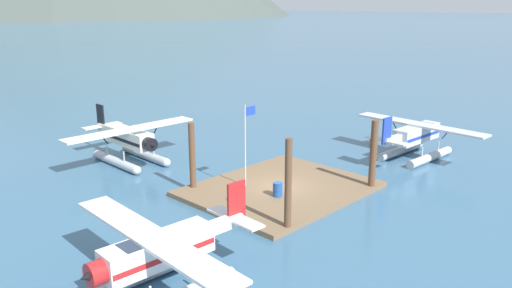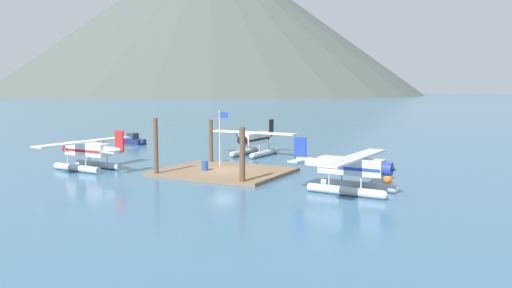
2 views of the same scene
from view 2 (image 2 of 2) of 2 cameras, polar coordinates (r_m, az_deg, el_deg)
name	(u,v)px [view 2 (image 2 of 2)]	position (r m, az deg, el deg)	size (l,w,h in m)	color
ground_plane	(223,173)	(46.03, -3.64, -3.27)	(1200.00, 1200.00, 0.00)	#38607F
dock_platform	(223,172)	(46.00, -3.64, -3.08)	(11.08, 8.89, 0.30)	brown
piling_near_left	(156,148)	(44.65, -11.07, -0.40)	(0.37, 0.37, 5.06)	brown
piling_near_right	(242,156)	(40.11, -1.54, -1.38)	(0.45, 0.45, 4.58)	brown
piling_far_left	(211,142)	(51.07, -5.03, 0.21)	(0.38, 0.38, 4.47)	brown
flagpole	(221,131)	(47.66, -3.93, 1.45)	(0.95, 0.10, 5.26)	silver
fuel_drum	(205,166)	(45.80, -5.71, -2.40)	(0.62, 0.62, 0.88)	#1E4C99
mooring_buoy	(387,179)	(42.27, 14.40, -3.79)	(0.78, 0.78, 0.78)	orange
mountain_ridge_centre_peak	(209,19)	(523.56, -5.25, 13.70)	(411.96, 411.96, 149.59)	#424C47
seaplane_white_port_aft	(87,153)	(50.19, -18.26, -0.96)	(7.98, 10.46, 3.84)	#B7BABF
seaplane_cream_bow_left	(254,141)	(57.77, -0.19, 0.29)	(10.42, 7.98, 3.84)	#B7BABF
seaplane_silver_stbd_aft	(352,171)	(38.11, 10.59, -2.98)	(7.98, 10.46, 3.84)	#B7BABF
boat_navy_open_west	(132,140)	(71.38, -13.61, 0.39)	(4.88, 2.03, 1.50)	navy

